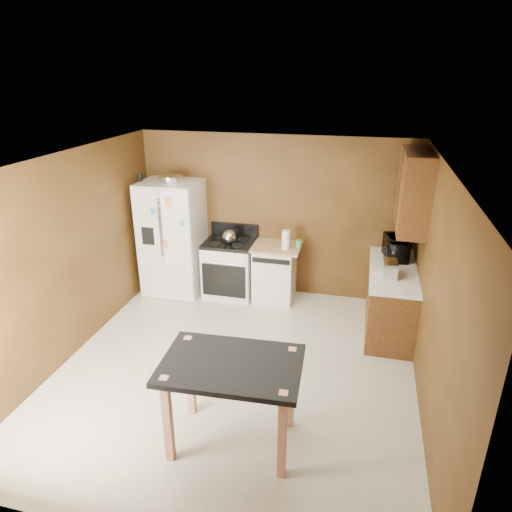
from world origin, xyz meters
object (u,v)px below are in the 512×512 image
at_px(refrigerator, 173,238).
at_px(dishwasher, 275,272).
at_px(microwave, 396,249).
at_px(gas_range, 230,267).
at_px(toaster, 390,269).
at_px(island, 232,375).
at_px(pen_cup, 140,178).
at_px(kettle, 229,237).
at_px(paper_towel, 286,240).
at_px(roasting_pan, 171,178).
at_px(green_canister, 299,243).

distance_m(refrigerator, dishwasher, 1.69).
bearing_deg(microwave, gas_range, 76.87).
bearing_deg(toaster, island, -126.31).
height_order(toaster, island, toaster).
bearing_deg(dishwasher, pen_cup, -175.70).
bearing_deg(pen_cup, island, -51.80).
xyz_separation_m(kettle, paper_towel, (0.87, 0.01, 0.02)).
height_order(gas_range, dishwasher, gas_range).
height_order(roasting_pan, pen_cup, pen_cup).
height_order(kettle, refrigerator, refrigerator).
distance_m(kettle, paper_towel, 0.87).
relative_size(dishwasher, island, 0.68).
relative_size(green_canister, toaster, 0.36).
xyz_separation_m(refrigerator, gas_range, (0.91, 0.06, -0.44)).
height_order(paper_towel, dishwasher, paper_towel).
height_order(kettle, toaster, kettle).
xyz_separation_m(toaster, microwave, (0.09, 0.65, 0.04)).
bearing_deg(green_canister, paper_towel, -142.63).
bearing_deg(kettle, roasting_pan, 176.03).
height_order(microwave, refrigerator, refrigerator).
bearing_deg(refrigerator, roasting_pan, 62.78).
distance_m(microwave, gas_range, 2.53).
xyz_separation_m(kettle, island, (0.90, -2.94, -0.23)).
height_order(roasting_pan, paper_towel, roasting_pan).
bearing_deg(kettle, toaster, -15.39).
relative_size(refrigerator, dishwasher, 2.02).
bearing_deg(green_canister, refrigerator, -176.23).
relative_size(roasting_pan, toaster, 1.25).
bearing_deg(dishwasher, microwave, -3.34).
bearing_deg(gas_range, dishwasher, 1.94).
bearing_deg(pen_cup, microwave, 0.81).
height_order(green_canister, gas_range, gas_range).
bearing_deg(roasting_pan, dishwasher, 1.40).
bearing_deg(gas_range, microwave, -1.80).
relative_size(roasting_pan, pen_cup, 3.18).
xyz_separation_m(paper_towel, green_canister, (0.18, 0.13, -0.09)).
bearing_deg(pen_cup, paper_towel, 1.71).
bearing_deg(roasting_pan, kettle, -3.97).
bearing_deg(kettle, green_canister, 8.05).
distance_m(pen_cup, dishwasher, 2.50).
bearing_deg(green_canister, kettle, -171.95).
relative_size(roasting_pan, kettle, 1.67).
height_order(microwave, gas_range, microwave).
height_order(gas_range, island, gas_range).
distance_m(roasting_pan, green_canister, 2.16).
height_order(kettle, paper_towel, paper_towel).
distance_m(roasting_pan, kettle, 1.24).
distance_m(paper_towel, toaster, 1.61).
relative_size(kettle, paper_towel, 0.76).
height_order(paper_towel, refrigerator, refrigerator).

